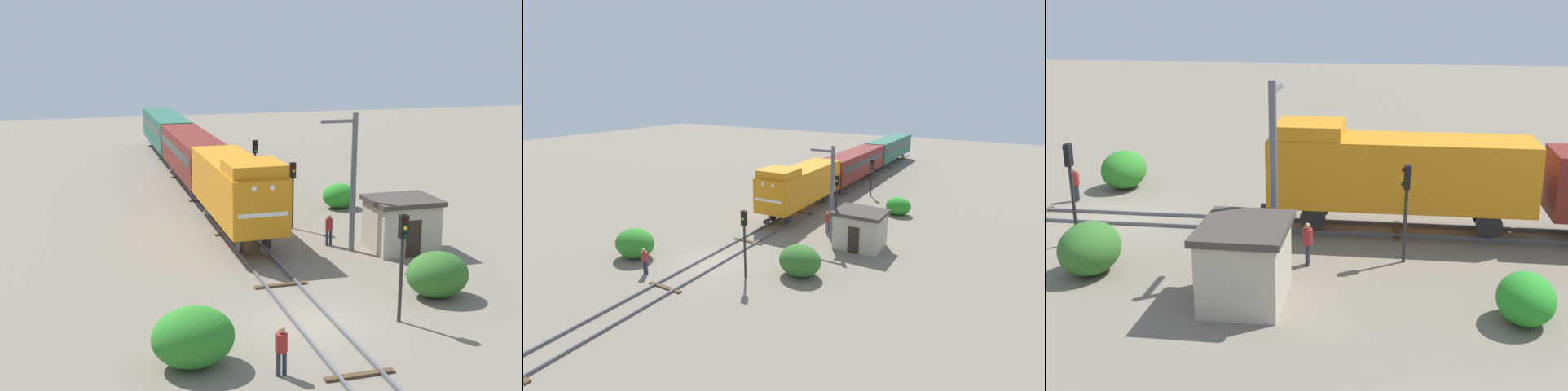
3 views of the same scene
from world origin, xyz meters
TOP-DOWN VIEW (x-y plane):
  - ground_plane at (0.00, 0.00)m, footprint 149.57×149.57m
  - railway_track at (0.00, 0.00)m, footprint 2.40×99.72m
  - locomotive at (0.00, 12.32)m, footprint 2.90×11.60m
  - passenger_car_leading at (0.00, 25.66)m, footprint 2.84×14.00m
  - passenger_car_trailing at (0.00, 40.26)m, footprint 2.84×14.00m
  - traffic_signal_near at (3.20, -0.68)m, footprint 0.32×0.34m
  - traffic_signal_mid at (3.40, 12.71)m, footprint 0.32×0.34m
  - traffic_signal_far at (3.60, 21.45)m, footprint 0.32×0.34m
  - worker_near_track at (-2.40, -3.43)m, footprint 0.38×0.38m
  - worker_by_signal at (4.20, 9.08)m, footprint 0.38×0.38m
  - catenary_mast at (4.93, 7.96)m, footprint 1.94×0.28m
  - relay_hut at (7.50, 7.42)m, footprint 3.50×2.90m
  - bush_near at (7.85, 16.43)m, footprint 2.22×1.82m
  - bush_mid at (-4.98, -1.98)m, footprint 2.78×2.27m
  - bush_far at (5.93, 1.23)m, footprint 2.67×2.18m

SIDE VIEW (x-z plane):
  - ground_plane at x=0.00m, z-range 0.00..0.00m
  - railway_track at x=0.00m, z-range -0.01..0.15m
  - bush_near at x=7.85m, z-range 0.00..1.61m
  - bush_far at x=5.93m, z-range 0.00..1.94m
  - worker_near_track at x=-2.40m, z-range 0.15..1.85m
  - worker_by_signal at x=4.20m, z-range 0.15..1.85m
  - bush_mid at x=-4.98m, z-range 0.00..2.02m
  - relay_hut at x=7.50m, z-range 0.02..2.76m
  - passenger_car_leading at x=0.00m, z-range 0.69..4.35m
  - passenger_car_trailing at x=0.00m, z-range 0.69..4.35m
  - traffic_signal_mid at x=3.40m, z-range 0.77..4.62m
  - traffic_signal_far at x=3.60m, z-range 0.77..4.67m
  - locomotive at x=0.00m, z-range 0.47..5.07m
  - traffic_signal_near at x=3.20m, z-range 0.82..5.05m
  - catenary_mast at x=4.93m, z-range 0.24..7.33m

